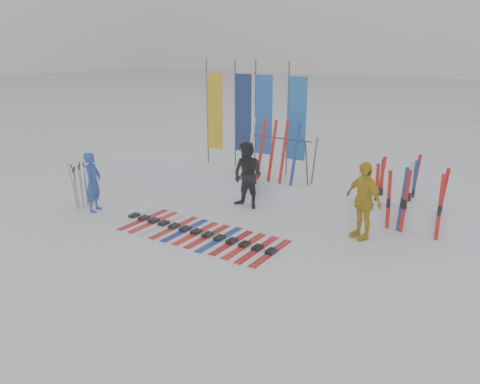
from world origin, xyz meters
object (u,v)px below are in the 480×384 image
Objects in this scene: person_black at (248,176)px; person_yellow at (363,200)px; person_blue at (93,182)px; ski_row at (196,232)px; ski_rack at (278,152)px.

person_black is 3.28m from person_yellow.
ski_row is (3.21, 0.20, -0.75)m from person_blue.
person_blue is at bearing -136.64° from ski_rack.
person_blue is 3.30m from ski_row.
person_black reaches higher than person_yellow.
ski_rack is at bearing -176.97° from person_yellow.
person_blue is 0.89× the size of person_yellow.
person_blue is at bearing -134.66° from person_yellow.
person_blue is 0.88× the size of person_black.
person_yellow reaches higher than person_blue.
person_blue is 4.99m from ski_rack.
ski_row is (-0.04, -2.22, -0.86)m from person_black.
person_black is 1.15m from ski_rack.
ski_row is at bearing -122.74° from person_yellow.
ski_row is at bearing -96.97° from ski_rack.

